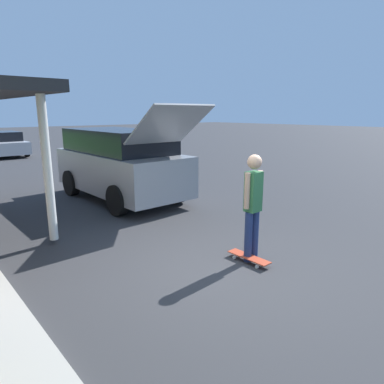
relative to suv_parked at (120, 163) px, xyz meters
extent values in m
plane|color=#333335|center=(-1.18, -5.14, -1.06)|extent=(120.00, 120.00, 0.00)
cylinder|color=silver|center=(-2.76, -2.23, 0.37)|extent=(0.16, 0.16, 2.70)
cube|color=gray|center=(0.00, -0.01, -0.23)|extent=(1.92, 4.52, 1.07)
cube|color=black|center=(0.00, 0.10, 0.62)|extent=(1.77, 3.52, 0.63)
cylinder|color=black|center=(-0.92, 1.39, -0.68)|extent=(0.24, 0.76, 0.76)
cylinder|color=black|center=(0.92, 1.39, -0.68)|extent=(0.24, 0.76, 0.76)
cylinder|color=black|center=(-0.92, -1.42, -0.68)|extent=(0.24, 0.76, 0.76)
cylinder|color=black|center=(0.92, -1.42, -0.68)|extent=(0.24, 0.76, 0.76)
cube|color=gray|center=(0.00, -2.32, 1.13)|extent=(1.69, 1.28, 0.91)
cube|color=#B7B7BC|center=(0.03, 13.55, -0.52)|extent=(1.83, 4.56, 0.67)
cube|color=black|center=(0.03, 13.44, 0.07)|extent=(1.61, 2.37, 0.51)
cylinder|color=black|center=(0.91, 14.92, -0.74)|extent=(0.20, 0.65, 0.65)
cylinder|color=black|center=(0.91, 12.18, -0.74)|extent=(0.20, 0.65, 0.65)
cylinder|color=navy|center=(-0.59, -5.21, -0.63)|extent=(0.13, 0.13, 0.87)
cylinder|color=navy|center=(-0.42, -5.21, -0.63)|extent=(0.13, 0.13, 0.87)
cube|color=#337042|center=(-0.51, -5.21, 0.14)|extent=(0.25, 0.20, 0.66)
sphere|color=tan|center=(-0.51, -5.21, 0.63)|extent=(0.24, 0.24, 0.24)
cylinder|color=tan|center=(-0.67, -5.21, 0.17)|extent=(0.09, 0.09, 0.59)
cylinder|color=tan|center=(-0.35, -5.21, 0.17)|extent=(0.09, 0.09, 0.59)
cube|color=#B73D23|center=(-0.61, -5.25, -0.97)|extent=(0.20, 0.79, 0.02)
cylinder|color=silver|center=(-0.70, -5.01, -1.03)|extent=(0.03, 0.06, 0.06)
cylinder|color=silver|center=(-0.51, -5.01, -1.03)|extent=(0.03, 0.06, 0.06)
cylinder|color=silver|center=(-0.70, -5.50, -1.03)|extent=(0.03, 0.06, 0.06)
cylinder|color=silver|center=(-0.51, -5.50, -1.03)|extent=(0.03, 0.06, 0.06)
camera|label=1|loc=(-4.86, -8.64, 1.41)|focal=32.00mm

